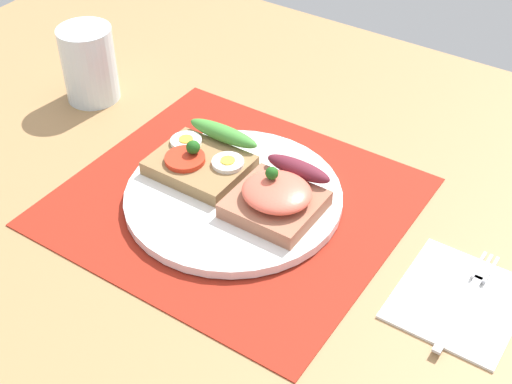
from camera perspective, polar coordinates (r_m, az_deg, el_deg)
ground_plane at (r=80.75cm, az=-1.77°, el=-1.67°), size 120.00×90.00×3.20cm
placemat at (r=79.60cm, az=-1.80°, el=-0.73°), size 36.21×33.42×0.30cm
plate at (r=79.16cm, az=-1.81°, el=-0.36°), size 24.12×24.12×1.05cm
sandwich_egg_tomato at (r=81.82cm, az=-4.22°, el=2.71°), size 10.65×9.99×3.82cm
sandwich_salmon at (r=75.72cm, az=1.80°, el=-0.26°), size 9.20×10.19×5.10cm
napkin at (r=71.79cm, az=15.85°, el=-8.13°), size 11.30×12.50×0.60cm
fork at (r=71.48cm, az=16.50°, el=-8.02°), size 1.62×14.41×0.32cm
drinking_glass at (r=97.11cm, az=-13.15°, el=9.89°), size 7.02×7.02×10.02cm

